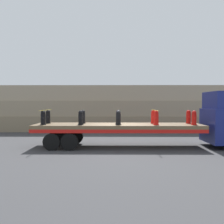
% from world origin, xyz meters
% --- Properties ---
extents(ground_plane, '(120.00, 120.00, 0.00)m').
position_xyz_m(ground_plane, '(0.00, 0.00, 0.00)').
color(ground_plane, '#38383A').
extents(rock_cliff, '(60.00, 3.30, 4.20)m').
position_xyz_m(rock_cliff, '(0.00, 8.93, 2.10)').
color(rock_cliff, '#84755B').
rests_on(rock_cliff, ground_plane).
extents(flatbed_trailer, '(9.80, 2.51, 1.36)m').
position_xyz_m(flatbed_trailer, '(-0.56, 0.00, 1.11)').
color(flatbed_trailer, brown).
rests_on(flatbed_trailer, ground_plane).
extents(fire_hydrant_black_near_0, '(0.34, 0.48, 0.82)m').
position_xyz_m(fire_hydrant_black_near_0, '(-4.30, -0.53, 1.75)').
color(fire_hydrant_black_near_0, black).
rests_on(fire_hydrant_black_near_0, flatbed_trailer).
extents(fire_hydrant_black_far_0, '(0.34, 0.48, 0.82)m').
position_xyz_m(fire_hydrant_black_far_0, '(-4.30, 0.53, 1.75)').
color(fire_hydrant_black_far_0, black).
rests_on(fire_hydrant_black_far_0, flatbed_trailer).
extents(fire_hydrant_black_near_1, '(0.34, 0.48, 0.82)m').
position_xyz_m(fire_hydrant_black_near_1, '(-2.15, -0.53, 1.75)').
color(fire_hydrant_black_near_1, black).
rests_on(fire_hydrant_black_near_1, flatbed_trailer).
extents(fire_hydrant_black_far_1, '(0.34, 0.48, 0.82)m').
position_xyz_m(fire_hydrant_black_far_1, '(-2.15, 0.53, 1.75)').
color(fire_hydrant_black_far_1, black).
rests_on(fire_hydrant_black_far_1, flatbed_trailer).
extents(fire_hydrant_black_near_2, '(0.34, 0.48, 0.82)m').
position_xyz_m(fire_hydrant_black_near_2, '(0.00, -0.53, 1.75)').
color(fire_hydrant_black_near_2, black).
rests_on(fire_hydrant_black_near_2, flatbed_trailer).
extents(fire_hydrant_black_far_2, '(0.34, 0.48, 0.82)m').
position_xyz_m(fire_hydrant_black_far_2, '(0.00, 0.53, 1.75)').
color(fire_hydrant_black_far_2, black).
rests_on(fire_hydrant_black_far_2, flatbed_trailer).
extents(fire_hydrant_red_near_3, '(0.34, 0.48, 0.82)m').
position_xyz_m(fire_hydrant_red_near_3, '(2.15, -0.53, 1.75)').
color(fire_hydrant_red_near_3, red).
rests_on(fire_hydrant_red_near_3, flatbed_trailer).
extents(fire_hydrant_red_far_3, '(0.34, 0.48, 0.82)m').
position_xyz_m(fire_hydrant_red_far_3, '(2.15, 0.53, 1.75)').
color(fire_hydrant_red_far_3, red).
rests_on(fire_hydrant_red_far_3, flatbed_trailer).
extents(fire_hydrant_red_near_4, '(0.34, 0.48, 0.82)m').
position_xyz_m(fire_hydrant_red_near_4, '(4.30, -0.53, 1.75)').
color(fire_hydrant_red_near_4, red).
rests_on(fire_hydrant_red_near_4, flatbed_trailer).
extents(fire_hydrant_red_far_4, '(0.34, 0.48, 0.82)m').
position_xyz_m(fire_hydrant_red_far_4, '(4.30, 0.53, 1.75)').
color(fire_hydrant_red_far_4, red).
rests_on(fire_hydrant_red_far_4, flatbed_trailer).
extents(cargo_strap_rear, '(0.05, 2.60, 0.01)m').
position_xyz_m(cargo_strap_rear, '(-4.30, 0.00, 2.19)').
color(cargo_strap_rear, yellow).
rests_on(cargo_strap_rear, fire_hydrant_black_near_0).
extents(cargo_strap_middle, '(0.05, 2.60, 0.01)m').
position_xyz_m(cargo_strap_middle, '(2.15, 0.00, 2.19)').
color(cargo_strap_middle, yellow).
rests_on(cargo_strap_middle, fire_hydrant_red_near_3).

